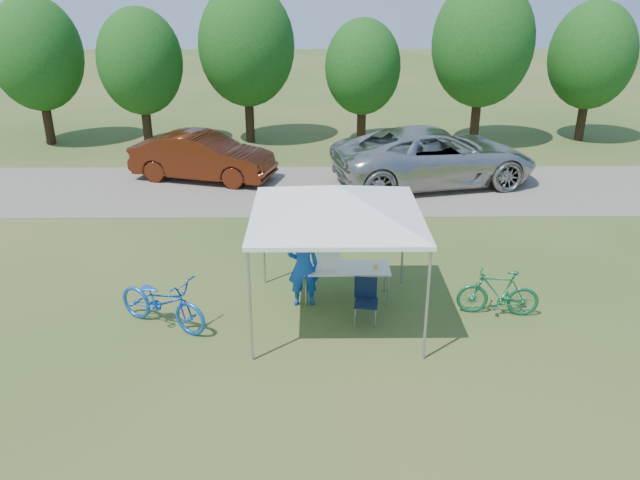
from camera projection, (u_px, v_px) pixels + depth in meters
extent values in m
plane|color=#2D5119|center=(335.00, 316.00, 12.35)|extent=(100.00, 100.00, 0.00)
cube|color=gray|center=(327.00, 189.00, 19.71)|extent=(24.00, 5.00, 0.02)
cylinder|color=#A5A5AA|center=(250.00, 307.00, 10.54)|extent=(0.05, 0.05, 2.10)
cylinder|color=#A5A5AA|center=(427.00, 306.00, 10.57)|extent=(0.05, 0.05, 2.10)
cylinder|color=#A5A5AA|center=(263.00, 239.00, 13.31)|extent=(0.05, 0.05, 2.10)
cylinder|color=#A5A5AA|center=(403.00, 238.00, 13.33)|extent=(0.05, 0.05, 2.10)
cube|color=white|center=(336.00, 215.00, 11.51)|extent=(3.15, 3.15, 0.08)
pyramid|color=white|center=(337.00, 185.00, 11.28)|extent=(4.53, 4.53, 0.55)
cylinder|color=#382314|center=(48.00, 121.00, 24.78)|extent=(0.36, 0.36, 1.89)
ellipsoid|color=#144711|center=(36.00, 54.00, 23.78)|extent=(3.46, 3.46, 4.32)
cylinder|color=#382314|center=(147.00, 124.00, 24.56)|extent=(0.36, 0.36, 1.75)
ellipsoid|color=#144711|center=(140.00, 62.00, 23.64)|extent=(3.20, 3.20, 4.00)
cylinder|color=#382314|center=(250.00, 117.00, 25.10)|extent=(0.36, 0.36, 2.03)
ellipsoid|color=#144711|center=(246.00, 46.00, 24.03)|extent=(3.71, 3.71, 4.64)
cylinder|color=#382314|center=(361.00, 123.00, 25.04)|extent=(0.36, 0.36, 1.61)
ellipsoid|color=#144711|center=(363.00, 67.00, 24.19)|extent=(2.94, 2.94, 3.68)
cylinder|color=#382314|center=(475.00, 118.00, 24.70)|extent=(0.36, 0.36, 2.10)
ellipsoid|color=#144711|center=(483.00, 43.00, 23.60)|extent=(3.84, 3.84, 4.80)
cylinder|color=#382314|center=(582.00, 118.00, 25.35)|extent=(0.36, 0.36, 1.82)
ellipsoid|color=#144711|center=(592.00, 55.00, 24.39)|extent=(3.33, 3.33, 4.16)
cube|color=white|center=(347.00, 268.00, 12.77)|extent=(1.76, 0.73, 0.04)
cylinder|color=#A5A5AA|center=(306.00, 291.00, 12.62)|extent=(0.04, 0.04, 0.69)
cylinder|color=#A5A5AA|center=(388.00, 291.00, 12.63)|extent=(0.04, 0.04, 0.69)
cylinder|color=#A5A5AA|center=(306.00, 277.00, 13.19)|extent=(0.04, 0.04, 0.69)
cylinder|color=#A5A5AA|center=(385.00, 277.00, 13.21)|extent=(0.04, 0.04, 0.69)
cube|color=black|center=(366.00, 303.00, 12.00)|extent=(0.50, 0.50, 0.04)
cube|color=black|center=(366.00, 287.00, 12.11)|extent=(0.44, 0.10, 0.44)
cylinder|color=#A5A5AA|center=(356.00, 318.00, 11.90)|extent=(0.02, 0.02, 0.39)
cylinder|color=#A5A5AA|center=(377.00, 318.00, 11.90)|extent=(0.02, 0.02, 0.39)
cylinder|color=#A5A5AA|center=(355.00, 308.00, 12.26)|extent=(0.02, 0.02, 0.39)
cylinder|color=#A5A5AA|center=(375.00, 308.00, 12.26)|extent=(0.02, 0.02, 0.39)
cube|color=white|center=(328.00, 261.00, 12.70)|extent=(0.45, 0.30, 0.30)
cube|color=white|center=(328.00, 253.00, 12.64)|extent=(0.47, 0.32, 0.04)
cylinder|color=yellow|center=(376.00, 267.00, 12.71)|extent=(0.09, 0.09, 0.07)
imported|color=#164CB5|center=(303.00, 266.00, 12.49)|extent=(0.68, 0.50, 1.73)
imported|color=blue|center=(162.00, 301.00, 11.82)|extent=(2.11, 1.58, 1.06)
imported|color=#16673C|center=(498.00, 293.00, 12.26)|extent=(1.64, 0.66, 0.96)
imported|color=#B6B6B1|center=(434.00, 156.00, 19.94)|extent=(7.00, 4.36, 1.81)
imported|color=#501D0D|center=(203.00, 157.00, 20.39)|extent=(4.93, 2.81, 1.54)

